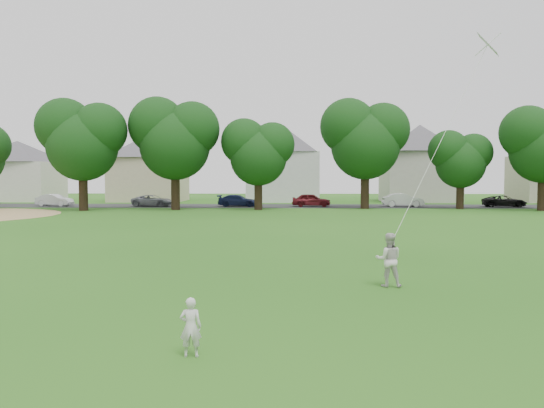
{
  "coord_description": "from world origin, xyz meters",
  "views": [
    {
      "loc": [
        0.93,
        -10.87,
        2.97
      ],
      "look_at": [
        0.47,
        2.0,
        2.3
      ],
      "focal_mm": 35.0,
      "sensor_mm": 36.0,
      "label": 1
    }
  ],
  "objects": [
    {
      "name": "ground",
      "position": [
        0.0,
        0.0,
        0.0
      ],
      "size": [
        160.0,
        160.0,
        0.0
      ],
      "primitive_type": "plane",
      "color": "#1F5413",
      "rests_on": "ground"
    },
    {
      "name": "street",
      "position": [
        0.0,
        42.0,
        0.01
      ],
      "size": [
        90.0,
        7.0,
        0.01
      ],
      "primitive_type": "cube",
      "color": "#2D2D30",
      "rests_on": "ground"
    },
    {
      "name": "toddler",
      "position": [
        -0.71,
        -2.33,
        0.5
      ],
      "size": [
        0.38,
        0.26,
        0.99
      ],
      "primitive_type": "imported",
      "rotation": [
        0.0,
        0.0,
        3.21
      ],
      "color": "silver",
      "rests_on": "ground"
    },
    {
      "name": "older_boy",
      "position": [
        3.57,
        3.39,
        0.73
      ],
      "size": [
        0.75,
        0.61,
        1.46
      ],
      "primitive_type": "imported",
      "rotation": [
        0.0,
        0.0,
        3.06
      ],
      "color": "beige",
      "rests_on": "ground"
    },
    {
      "name": "kite",
      "position": [
        5.2,
        4.41,
        3.99
      ],
      "size": [
        2.09,
        1.56,
        7.02
      ],
      "color": "white",
      "rests_on": "ground"
    },
    {
      "name": "tree_row",
      "position": [
        1.36,
        36.09,
        6.13
      ],
      "size": [
        82.61,
        9.81,
        10.35
      ],
      "color": "black",
      "rests_on": "ground"
    },
    {
      "name": "parked_cars",
      "position": [
        -2.49,
        41.0,
        0.6
      ],
      "size": [
        55.32,
        2.3,
        1.3
      ],
      "color": "black",
      "rests_on": "ground"
    },
    {
      "name": "house_row",
      "position": [
        1.58,
        52.0,
        4.95
      ],
      "size": [
        77.36,
        13.67,
        10.62
      ],
      "color": "silver",
      "rests_on": "ground"
    }
  ]
}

